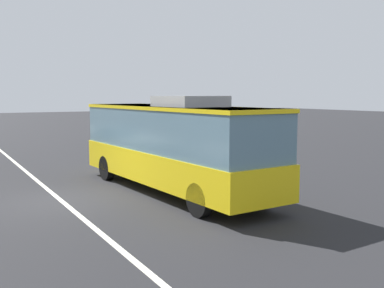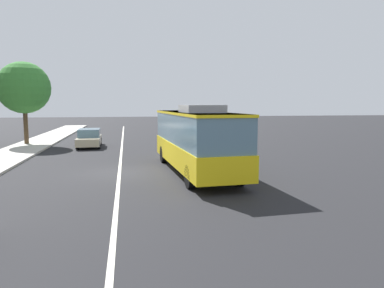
# 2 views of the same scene
# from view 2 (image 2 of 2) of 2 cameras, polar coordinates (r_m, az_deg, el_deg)

# --- Properties ---
(ground_plane) EXTENTS (160.00, 160.00, 0.00)m
(ground_plane) POSITION_cam_2_polar(r_m,az_deg,el_deg) (18.72, -11.56, -4.48)
(ground_plane) COLOR black
(lane_centre_line) EXTENTS (76.00, 0.16, 0.01)m
(lane_centre_line) POSITION_cam_2_polar(r_m,az_deg,el_deg) (18.72, -11.56, -4.47)
(lane_centre_line) COLOR silver
(lane_centre_line) RESTS_ON ground_plane
(transit_bus) EXTENTS (10.13, 3.09, 3.46)m
(transit_bus) POSITION_cam_2_polar(r_m,az_deg,el_deg) (18.14, 0.56, 1.08)
(transit_bus) COLOR yellow
(transit_bus) RESTS_ON ground_plane
(sedan_beige) EXTENTS (4.54, 1.91, 1.46)m
(sedan_beige) POSITION_cam_2_polar(r_m,az_deg,el_deg) (30.29, -16.15, 0.93)
(sedan_beige) COLOR #C6B793
(sedan_beige) RESTS_ON ground_plane
(street_tree_kerbside_left) EXTENTS (4.32, 4.32, 7.02)m
(street_tree_kerbside_left) POSITION_cam_2_polar(r_m,az_deg,el_deg) (33.21, -25.37, 8.14)
(street_tree_kerbside_left) COLOR #4C3823
(street_tree_kerbside_left) RESTS_ON ground_plane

